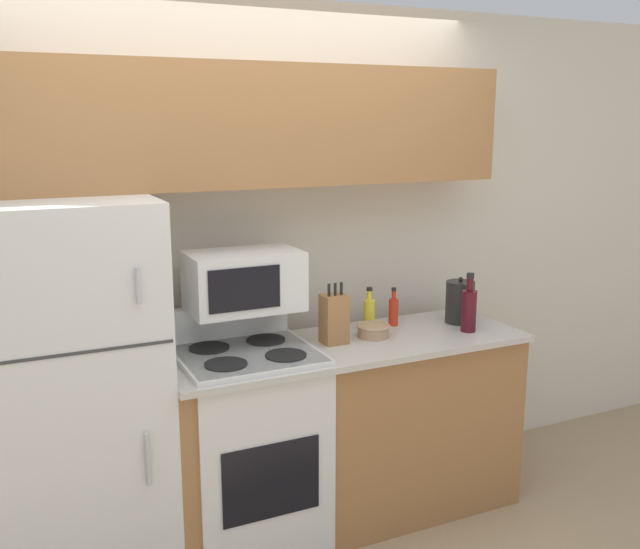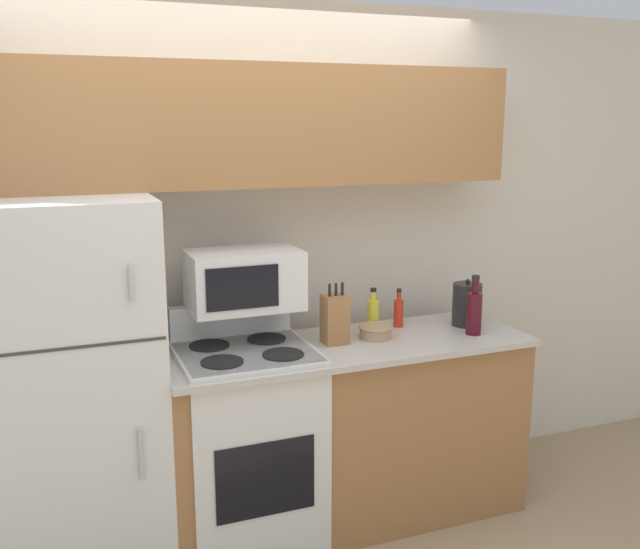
{
  "view_description": "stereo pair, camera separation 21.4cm",
  "coord_description": "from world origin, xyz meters",
  "px_view_note": "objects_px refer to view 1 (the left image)",
  "views": [
    {
      "loc": [
        -1.15,
        -2.64,
        1.98
      ],
      "look_at": [
        0.22,
        0.25,
        1.28
      ],
      "focal_mm": 40.0,
      "sensor_mm": 36.0,
      "label": 1
    },
    {
      "loc": [
        -0.95,
        -2.72,
        1.98
      ],
      "look_at": [
        0.22,
        0.25,
        1.28
      ],
      "focal_mm": 40.0,
      "sensor_mm": 36.0,
      "label": 2
    }
  ],
  "objects_px": {
    "refrigerator": "(71,398)",
    "bowl": "(373,330)",
    "microwave": "(244,281)",
    "bottle_wine_red": "(469,309)",
    "stove": "(249,447)",
    "knife_block": "(334,319)",
    "bottle_hot_sauce": "(393,310)",
    "kettle": "(460,302)",
    "bottle_cooking_spray": "(369,313)"
  },
  "relations": [
    {
      "from": "knife_block",
      "to": "bottle_wine_red",
      "type": "distance_m",
      "value": 0.71
    },
    {
      "from": "bottle_cooking_spray",
      "to": "bottle_wine_red",
      "type": "bearing_deg",
      "value": -28.98
    },
    {
      "from": "bottle_hot_sauce",
      "to": "kettle",
      "type": "height_order",
      "value": "kettle"
    },
    {
      "from": "kettle",
      "to": "bottle_wine_red",
      "type": "bearing_deg",
      "value": -110.26
    },
    {
      "from": "bottle_cooking_spray",
      "to": "kettle",
      "type": "relative_size",
      "value": 0.9
    },
    {
      "from": "bottle_wine_red",
      "to": "microwave",
      "type": "bearing_deg",
      "value": 168.84
    },
    {
      "from": "stove",
      "to": "bowl",
      "type": "distance_m",
      "value": 0.82
    },
    {
      "from": "microwave",
      "to": "bottle_wine_red",
      "type": "height_order",
      "value": "microwave"
    },
    {
      "from": "microwave",
      "to": "bottle_hot_sauce",
      "type": "relative_size",
      "value": 2.57
    },
    {
      "from": "bowl",
      "to": "bottle_hot_sauce",
      "type": "distance_m",
      "value": 0.24
    },
    {
      "from": "bottle_hot_sauce",
      "to": "kettle",
      "type": "relative_size",
      "value": 0.82
    },
    {
      "from": "knife_block",
      "to": "bottle_wine_red",
      "type": "xyz_separation_m",
      "value": [
        0.7,
        -0.12,
        -0.0
      ]
    },
    {
      "from": "bottle_wine_red",
      "to": "stove",
      "type": "bearing_deg",
      "value": 174.9
    },
    {
      "from": "bowl",
      "to": "bottle_hot_sauce",
      "type": "relative_size",
      "value": 0.84
    },
    {
      "from": "bowl",
      "to": "bottle_wine_red",
      "type": "distance_m",
      "value": 0.5
    },
    {
      "from": "bowl",
      "to": "bottle_wine_red",
      "type": "relative_size",
      "value": 0.56
    },
    {
      "from": "bowl",
      "to": "kettle",
      "type": "distance_m",
      "value": 0.54
    },
    {
      "from": "bottle_wine_red",
      "to": "bowl",
      "type": "bearing_deg",
      "value": 166.0
    },
    {
      "from": "refrigerator",
      "to": "bowl",
      "type": "distance_m",
      "value": 1.43
    },
    {
      "from": "microwave",
      "to": "bowl",
      "type": "distance_m",
      "value": 0.7
    },
    {
      "from": "bottle_hot_sauce",
      "to": "knife_block",
      "type": "bearing_deg",
      "value": -161.51
    },
    {
      "from": "stove",
      "to": "bottle_cooking_spray",
      "type": "xyz_separation_m",
      "value": [
        0.71,
        0.14,
        0.53
      ]
    },
    {
      "from": "refrigerator",
      "to": "bottle_hot_sauce",
      "type": "xyz_separation_m",
      "value": [
        1.61,
        0.08,
        0.17
      ]
    },
    {
      "from": "microwave",
      "to": "bottle_wine_red",
      "type": "relative_size",
      "value": 1.71
    },
    {
      "from": "refrigerator",
      "to": "bowl",
      "type": "xyz_separation_m",
      "value": [
        1.42,
        -0.05,
        0.13
      ]
    },
    {
      "from": "refrigerator",
      "to": "microwave",
      "type": "height_order",
      "value": "refrigerator"
    },
    {
      "from": "bottle_wine_red",
      "to": "knife_block",
      "type": "bearing_deg",
      "value": 170.52
    },
    {
      "from": "bottle_wine_red",
      "to": "bottle_cooking_spray",
      "type": "height_order",
      "value": "bottle_wine_red"
    },
    {
      "from": "refrigerator",
      "to": "stove",
      "type": "distance_m",
      "value": 0.83
    },
    {
      "from": "stove",
      "to": "bottle_wine_red",
      "type": "xyz_separation_m",
      "value": [
        1.15,
        -0.1,
        0.56
      ]
    },
    {
      "from": "bottle_hot_sauce",
      "to": "refrigerator",
      "type": "bearing_deg",
      "value": -177.05
    },
    {
      "from": "knife_block",
      "to": "stove",
      "type": "bearing_deg",
      "value": -178.14
    },
    {
      "from": "refrigerator",
      "to": "stove",
      "type": "height_order",
      "value": "refrigerator"
    },
    {
      "from": "refrigerator",
      "to": "bowl",
      "type": "height_order",
      "value": "refrigerator"
    },
    {
      "from": "refrigerator",
      "to": "microwave",
      "type": "xyz_separation_m",
      "value": [
        0.79,
        0.05,
        0.42
      ]
    },
    {
      "from": "refrigerator",
      "to": "bottle_cooking_spray",
      "type": "bearing_deg",
      "value": 2.78
    },
    {
      "from": "knife_block",
      "to": "bowl",
      "type": "bearing_deg",
      "value": 0.87
    },
    {
      "from": "stove",
      "to": "microwave",
      "type": "xyz_separation_m",
      "value": [
        0.04,
        0.12,
        0.76
      ]
    },
    {
      "from": "kettle",
      "to": "bottle_cooking_spray",
      "type": "bearing_deg",
      "value": 169.62
    },
    {
      "from": "refrigerator",
      "to": "stove",
      "type": "relative_size",
      "value": 1.5
    },
    {
      "from": "bottle_wine_red",
      "to": "bottle_hot_sauce",
      "type": "height_order",
      "value": "bottle_wine_red"
    },
    {
      "from": "microwave",
      "to": "bottle_cooking_spray",
      "type": "height_order",
      "value": "microwave"
    },
    {
      "from": "refrigerator",
      "to": "bottle_wine_red",
      "type": "height_order",
      "value": "refrigerator"
    },
    {
      "from": "refrigerator",
      "to": "bottle_cooking_spray",
      "type": "xyz_separation_m",
      "value": [
        1.46,
        0.07,
        0.18
      ]
    },
    {
      "from": "stove",
      "to": "bowl",
      "type": "bearing_deg",
      "value": 1.54
    },
    {
      "from": "bottle_wine_red",
      "to": "bottle_cooking_spray",
      "type": "bearing_deg",
      "value": 151.02
    },
    {
      "from": "refrigerator",
      "to": "bottle_wine_red",
      "type": "xyz_separation_m",
      "value": [
        1.9,
        -0.17,
        0.21
      ]
    },
    {
      "from": "stove",
      "to": "bottle_cooking_spray",
      "type": "bearing_deg",
      "value": 11.19
    },
    {
      "from": "bottle_wine_red",
      "to": "kettle",
      "type": "height_order",
      "value": "bottle_wine_red"
    },
    {
      "from": "stove",
      "to": "kettle",
      "type": "bearing_deg",
      "value": 2.37
    }
  ]
}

